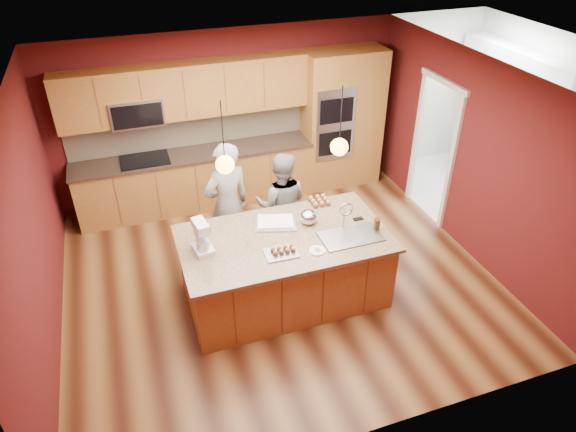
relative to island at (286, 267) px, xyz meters
name	(u,v)px	position (x,y,z in m)	size (l,w,h in m)	color
floor	(278,277)	(0.02, 0.38, -0.47)	(5.50, 5.50, 0.00)	#411E0F
ceiling	(276,81)	(0.02, 0.38, 2.23)	(5.50, 5.50, 0.00)	white
wall_back	(229,116)	(0.02, 2.88, 0.88)	(5.50, 5.50, 0.00)	#501315
wall_front	(372,335)	(0.02, -2.12, 0.88)	(5.50, 5.50, 0.00)	#501315
wall_left	(31,233)	(-2.73, 0.38, 0.88)	(5.00, 5.00, 0.00)	#501315
wall_right	(470,157)	(2.77, 0.38, 0.88)	(5.00, 5.00, 0.00)	#501315
cabinet_run	(191,149)	(-0.65, 2.63, 0.51)	(3.74, 0.64, 2.30)	olive
oven_column	(342,120)	(1.87, 2.58, 0.68)	(1.30, 0.62, 2.30)	olive
doorway_trim	(433,152)	(2.75, 1.18, 0.58)	(0.08, 1.11, 2.20)	silver
laundry_room	(517,74)	(4.37, 1.58, 1.48)	(2.60, 2.70, 2.70)	silver
pendant_left	(225,164)	(-0.67, 0.00, 1.53)	(0.20, 0.20, 0.80)	black
pendant_right	(339,147)	(0.63, 0.00, 1.53)	(0.20, 0.20, 0.80)	black
island	(286,267)	(0.00, 0.00, 0.00)	(2.50, 1.40, 1.30)	olive
person_left	(227,206)	(-0.48, 0.95, 0.43)	(0.65, 0.43, 1.80)	black
person_right	(282,204)	(0.27, 0.95, 0.30)	(0.74, 0.58, 1.53)	gray
stand_mixer	(202,239)	(-0.98, 0.06, 0.62)	(0.25, 0.31, 0.39)	white
sheet_cake	(275,222)	(-0.03, 0.31, 0.47)	(0.59, 0.50, 0.05)	silver
cooling_rack	(281,253)	(-0.16, -0.29, 0.46)	(0.37, 0.27, 0.02)	#A3A7AA
mixing_bowl	(308,217)	(0.36, 0.19, 0.54)	(0.22, 0.22, 0.19)	silver
plate	(317,251)	(0.25, -0.38, 0.46)	(0.19, 0.19, 0.01)	white
tumbler	(377,225)	(1.09, -0.22, 0.53)	(0.08, 0.08, 0.15)	#36250E
phone	(358,219)	(0.99, 0.07, 0.46)	(0.12, 0.07, 0.01)	black
cupcakes_left	(202,228)	(-0.91, 0.46, 0.48)	(0.22, 0.15, 0.07)	#BC814C
cupcakes_rack	(283,249)	(-0.13, -0.29, 0.50)	(0.29, 0.15, 0.07)	#BC814C
cupcakes_right	(320,201)	(0.67, 0.58, 0.49)	(0.26, 0.26, 0.08)	#BC814C
washer	(500,167)	(4.23, 1.32, 0.00)	(0.59, 0.61, 0.95)	white
dryer	(480,149)	(4.25, 1.88, 0.08)	(0.69, 0.71, 1.11)	white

